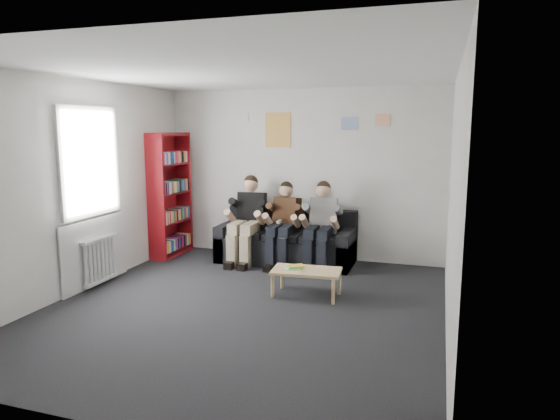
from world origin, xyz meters
name	(u,v)px	position (x,y,z in m)	size (l,w,h in m)	color
room_shell	(243,194)	(0.00, 0.00, 1.35)	(5.00, 5.00, 5.00)	black
sofa	(287,243)	(-0.13, 2.10, 0.29)	(2.10, 0.86, 0.81)	black
bookshelf	(171,195)	(-2.07, 1.94, 1.00)	(0.30, 0.90, 2.01)	maroon
coffee_table	(306,273)	(0.58, 0.62, 0.30)	(0.85, 0.47, 0.34)	tan
game_cases	(294,267)	(0.43, 0.61, 0.36)	(0.22, 0.19, 0.04)	silver
person_left	(247,220)	(-0.72, 1.90, 0.66)	(0.43, 0.92, 1.35)	black
person_middle	(283,224)	(-0.13, 1.91, 0.63)	(0.39, 0.83, 1.27)	#4A2F18
person_right	(320,226)	(0.45, 1.91, 0.64)	(0.40, 0.86, 1.30)	silver
radiator	(100,260)	(-2.15, 0.20, 0.35)	(0.10, 0.64, 0.60)	silver
window	(92,209)	(-2.22, 0.20, 1.03)	(0.05, 1.30, 2.36)	white
poster_large	(278,130)	(-0.40, 2.49, 2.05)	(0.42, 0.01, 0.55)	#E6CD51
poster_blue	(349,123)	(0.75, 2.49, 2.15)	(0.25, 0.01, 0.20)	#396CC3
poster_pink	(383,120)	(1.25, 2.49, 2.20)	(0.22, 0.01, 0.18)	#E3479D
poster_sign	(243,117)	(-1.00, 2.49, 2.25)	(0.20, 0.01, 0.14)	silver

